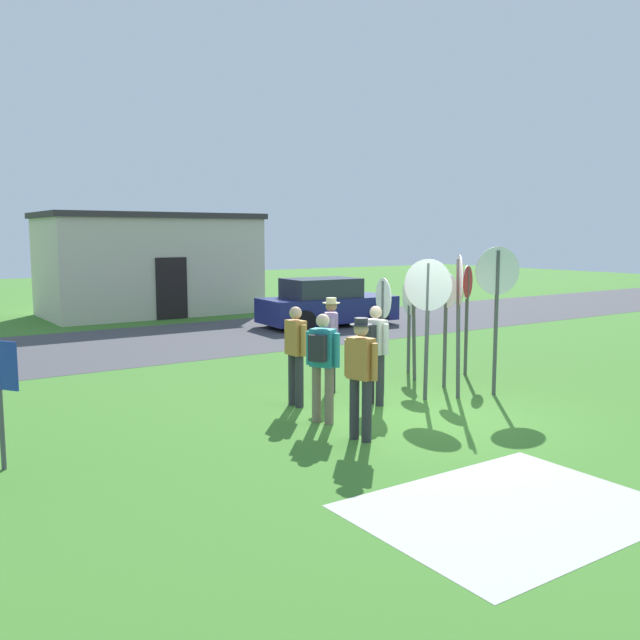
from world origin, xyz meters
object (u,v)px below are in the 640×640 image
object	(u,v)px
parked_car_on_street	(326,304)
person_with_sunhat	(331,339)
stop_sign_leaning_right	(414,312)
stop_sign_nearest	(446,310)
stop_sign_low_front	(409,314)
person_on_left	(296,350)
stop_sign_center_cluster	(428,302)
stop_sign_tallest	(497,293)
stop_sign_far_back	(459,299)
stop_sign_rear_right	(467,301)
person_in_blue	(322,360)
stop_sign_rear_left	(383,315)
person_holding_notes	(361,372)
person_in_teal	(375,348)

from	to	relation	value
parked_car_on_street	person_with_sunhat	bearing A→B (deg)	-124.18
stop_sign_leaning_right	stop_sign_nearest	bearing A→B (deg)	-84.21
stop_sign_low_front	person_on_left	size ratio (longest dim) A/B	1.10
stop_sign_nearest	stop_sign_leaning_right	xyz separation A→B (m)	(-0.08, 0.79, -0.10)
stop_sign_center_cluster	stop_sign_tallest	bearing A→B (deg)	-19.34
stop_sign_far_back	stop_sign_tallest	size ratio (longest dim) A/B	0.95
parked_car_on_street	stop_sign_far_back	size ratio (longest dim) A/B	1.74
stop_sign_rear_right	person_in_blue	distance (m)	4.72
stop_sign_rear_left	stop_sign_center_cluster	xyz separation A→B (m)	(0.34, -0.78, 0.28)
person_on_left	parked_car_on_street	bearing A→B (deg)	52.38
stop_sign_leaning_right	parked_car_on_street	bearing A→B (deg)	67.24
person_in_blue	person_holding_notes	size ratio (longest dim) A/B	0.97
parked_car_on_street	person_on_left	size ratio (longest dim) A/B	2.60
stop_sign_rear_right	stop_sign_center_cluster	distance (m)	2.39
stop_sign_far_back	person_holding_notes	distance (m)	3.22
parked_car_on_street	person_in_blue	xyz separation A→B (m)	(-6.47, -9.22, 0.29)
stop_sign_nearest	person_on_left	world-z (taller)	stop_sign_nearest
person_on_left	stop_sign_low_front	bearing A→B (deg)	16.92
stop_sign_leaning_right	person_in_blue	xyz separation A→B (m)	(-3.25, -1.54, -0.39)
stop_sign_leaning_right	person_in_blue	size ratio (longest dim) A/B	1.22
parked_car_on_street	stop_sign_far_back	xyz separation A→B (m)	(-3.58, -9.22, 1.07)
stop_sign_rear_left	stop_sign_low_front	bearing A→B (deg)	34.92
person_in_blue	parked_car_on_street	bearing A→B (deg)	54.93
parked_car_on_street	stop_sign_rear_right	distance (m)	8.17
stop_sign_low_front	person_with_sunhat	distance (m)	2.41
stop_sign_low_front	stop_sign_rear_right	bearing A→B (deg)	-45.79
stop_sign_tallest	person_with_sunhat	world-z (taller)	stop_sign_tallest
stop_sign_rear_left	stop_sign_leaning_right	xyz separation A→B (m)	(1.22, 0.52, -0.06)
person_with_sunhat	person_holding_notes	xyz separation A→B (m)	(-1.39, -2.69, 0.00)
stop_sign_rear_right	person_with_sunhat	bearing A→B (deg)	173.98
stop_sign_rear_right	person_in_teal	xyz separation A→B (m)	(-3.12, -0.89, -0.55)
stop_sign_nearest	stop_sign_low_front	distance (m)	1.48
stop_sign_low_front	person_on_left	xyz separation A→B (m)	(-3.45, -1.05, -0.30)
person_holding_notes	stop_sign_nearest	bearing A→B (deg)	27.79
stop_sign_tallest	person_with_sunhat	bearing A→B (deg)	140.78
stop_sign_rear_left	person_in_teal	xyz separation A→B (m)	(-0.66, -0.58, -0.45)
stop_sign_rear_left	person_in_blue	size ratio (longest dim) A/B	1.25
person_in_teal	stop_sign_rear_right	bearing A→B (deg)	15.88
stop_sign_nearest	stop_sign_rear_left	size ratio (longest dim) A/B	1.03
stop_sign_far_back	person_in_blue	size ratio (longest dim) A/B	1.50
parked_car_on_street	stop_sign_nearest	size ratio (longest dim) A/B	2.02
stop_sign_tallest	person_holding_notes	xyz separation A→B (m)	(-3.68, -0.83, -0.87)
parked_car_on_street	stop_sign_far_back	bearing A→B (deg)	-111.19
stop_sign_rear_right	stop_sign_far_back	xyz separation A→B (m)	(-1.60, -1.33, 0.23)
stop_sign_center_cluster	person_on_left	distance (m)	2.44
stop_sign_center_cluster	person_holding_notes	world-z (taller)	stop_sign_center_cluster
stop_sign_center_cluster	stop_sign_leaning_right	xyz separation A→B (m)	(0.87, 1.30, -0.34)
stop_sign_far_back	stop_sign_tallest	xyz separation A→B (m)	(0.73, -0.20, 0.09)
stop_sign_nearest	stop_sign_rear_left	xyz separation A→B (m)	(-1.30, 0.26, -0.03)
stop_sign_rear_right	person_on_left	distance (m)	4.31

